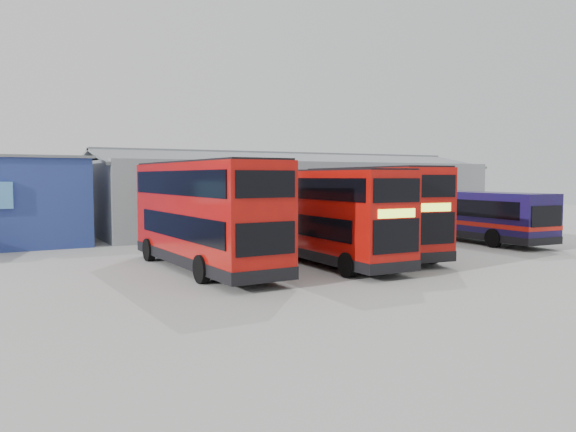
{
  "coord_description": "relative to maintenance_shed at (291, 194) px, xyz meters",
  "views": [
    {
      "loc": [
        -13.69,
        -18.51,
        3.95
      ],
      "look_at": [
        -0.82,
        4.61,
        2.1
      ],
      "focal_mm": 35.0,
      "sensor_mm": 36.0,
      "label": 1
    }
  ],
  "objects": [
    {
      "name": "maintenance_shed",
      "position": [
        0.0,
        0.0,
        0.0
      ],
      "size": [
        30.5,
        12.0,
        5.89
      ],
      "color": "gray",
      "rests_on": "ground"
    },
    {
      "name": "ground_plane",
      "position": [
        -8.0,
        -20.0,
        -2.6
      ],
      "size": [
        120.0,
        120.0,
        0.0
      ],
      "primitive_type": "plane",
      "color": "#989893",
      "rests_on": "ground"
    },
    {
      "name": "double_decker_centre",
      "position": [
        -7.81,
        -17.15,
        -0.47
      ],
      "size": [
        2.77,
        10.18,
        4.28
      ],
      "rotation": [
        0.0,
        0.0,
        -0.02
      ],
      "color": "#A20D09",
      "rests_on": "ground"
    },
    {
      "name": "single_decker_blue",
      "position": [
        4.91,
        -13.82,
        -1.09
      ],
      "size": [
        3.31,
        11.37,
        3.04
      ],
      "rotation": [
        0.0,
        0.0,
        3.08
      ],
      "color": "#100D3C",
      "rests_on": "ground"
    },
    {
      "name": "double_decker_left",
      "position": [
        -13.33,
        -16.21,
        -0.31
      ],
      "size": [
        3.04,
        10.97,
        4.6
      ],
      "rotation": [
        0.0,
        0.0,
        3.17
      ],
      "color": "#A20D09",
      "rests_on": "ground"
    },
    {
      "name": "double_decker_right",
      "position": [
        -4.31,
        -15.8,
        -0.4
      ],
      "size": [
        3.81,
        10.69,
        4.43
      ],
      "rotation": [
        0.0,
        0.0,
        -0.13
      ],
      "color": "#A20D09",
      "rests_on": "ground"
    }
  ]
}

